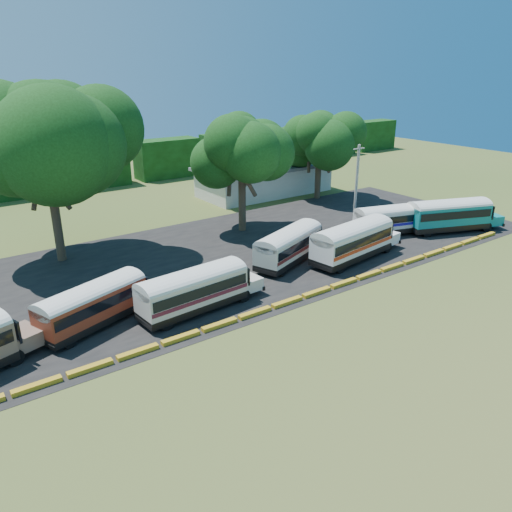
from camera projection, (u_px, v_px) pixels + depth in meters
ground at (311, 304)px, 37.79m from camera, size 160.00×160.00×0.00m
asphalt_strip at (234, 255)px, 47.42m from camera, size 64.00×24.00×0.02m
curb at (302, 297)px, 38.49m from camera, size 53.70×0.45×0.30m
terminal_building at (265, 179)px, 69.61m from camera, size 19.00×9.00×4.00m
treeline_backdrop at (93, 167)px, 73.07m from camera, size 130.00×4.00×6.00m
bus_red at (95, 302)px, 34.03m from camera, size 9.75×5.39×3.13m
bus_cream_west at (195, 288)px, 35.97m from camera, size 10.20×3.28×3.30m
bus_cream_east at (290, 244)px, 44.97m from camera, size 10.13×5.80×3.26m
bus_white_red at (354, 239)px, 45.56m from camera, size 11.16×4.14×3.58m
bus_white_blue at (393, 218)px, 52.70m from camera, size 9.91×4.97×3.17m
bus_teal at (451, 213)px, 53.48m from camera, size 11.01×6.30×3.54m
tree_west at (44, 137)px, 42.26m from camera, size 12.57×12.57×15.87m
tree_center at (242, 147)px, 51.45m from camera, size 8.43×8.43×12.15m
tree_east at (320, 136)px, 64.93m from camera, size 8.43×8.43×11.36m
utility_pole at (356, 184)px, 55.01m from camera, size 1.60×0.30×8.95m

